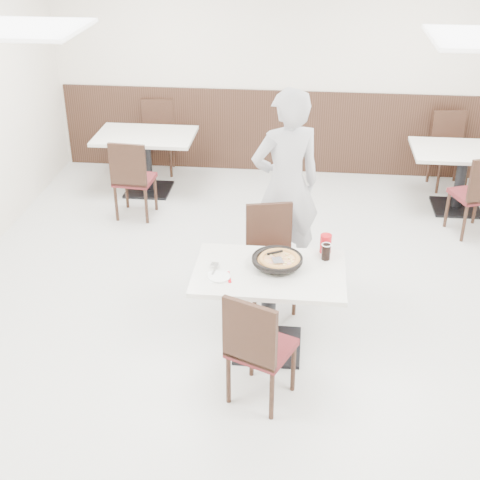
# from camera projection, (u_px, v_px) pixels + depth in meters

# --- Properties ---
(floor) EXTENTS (7.00, 7.00, 0.00)m
(floor) POSITION_uv_depth(u_px,v_px,m) (264.00, 315.00, 6.06)
(floor) COLOR #A7A7A2
(floor) RESTS_ON ground
(wall_back) EXTENTS (6.00, 0.04, 2.80)m
(wall_back) POSITION_uv_depth(u_px,v_px,m) (286.00, 67.00, 8.46)
(wall_back) COLOR silver
(wall_back) RESTS_ON floor
(wainscot_back) EXTENTS (5.90, 0.03, 1.10)m
(wainscot_back) POSITION_uv_depth(u_px,v_px,m) (284.00, 132.00, 8.85)
(wainscot_back) COLOR black
(wainscot_back) RESTS_ON floor
(main_table) EXTENTS (1.26, 0.89, 0.75)m
(main_table) POSITION_uv_depth(u_px,v_px,m) (268.00, 310.00, 5.47)
(main_table) COLOR silver
(main_table) RESTS_ON floor
(chair_near) EXTENTS (0.55, 0.55, 0.95)m
(chair_near) POSITION_uv_depth(u_px,v_px,m) (262.00, 345.00, 4.88)
(chair_near) COLOR black
(chair_near) RESTS_ON floor
(chair_far) EXTENTS (0.50, 0.50, 0.95)m
(chair_far) POSITION_uv_depth(u_px,v_px,m) (272.00, 260.00, 5.98)
(chair_far) COLOR black
(chair_far) RESTS_ON floor
(trivet) EXTENTS (0.12, 0.12, 0.04)m
(trivet) POSITION_uv_depth(u_px,v_px,m) (278.00, 265.00, 5.33)
(trivet) COLOR black
(trivet) RESTS_ON main_table
(pizza_pan) EXTENTS (0.36, 0.36, 0.01)m
(pizza_pan) POSITION_uv_depth(u_px,v_px,m) (277.00, 262.00, 5.32)
(pizza_pan) COLOR black
(pizza_pan) RESTS_ON trivet
(pizza) EXTENTS (0.37, 0.37, 0.02)m
(pizza) POSITION_uv_depth(u_px,v_px,m) (279.00, 261.00, 5.30)
(pizza) COLOR #CB8839
(pizza) RESTS_ON pizza_pan
(pizza_server) EXTENTS (0.10, 0.12, 0.00)m
(pizza_server) POSITION_uv_depth(u_px,v_px,m) (278.00, 260.00, 5.25)
(pizza_server) COLOR silver
(pizza_server) RESTS_ON pizza
(napkin) EXTENTS (0.20, 0.20, 0.00)m
(napkin) POSITION_uv_depth(u_px,v_px,m) (219.00, 277.00, 5.20)
(napkin) COLOR white
(napkin) RESTS_ON main_table
(side_plate) EXTENTS (0.19, 0.19, 0.01)m
(side_plate) POSITION_uv_depth(u_px,v_px,m) (219.00, 277.00, 5.19)
(side_plate) COLOR white
(side_plate) RESTS_ON napkin
(fork) EXTENTS (0.04, 0.17, 0.00)m
(fork) POSITION_uv_depth(u_px,v_px,m) (215.00, 269.00, 5.27)
(fork) COLOR silver
(fork) RESTS_ON side_plate
(cola_glass) EXTENTS (0.08, 0.08, 0.13)m
(cola_glass) POSITION_uv_depth(u_px,v_px,m) (326.00, 252.00, 5.42)
(cola_glass) COLOR black
(cola_glass) RESTS_ON main_table
(red_cup) EXTENTS (0.10, 0.10, 0.16)m
(red_cup) POSITION_uv_depth(u_px,v_px,m) (326.00, 244.00, 5.52)
(red_cup) COLOR red
(red_cup) RESTS_ON main_table
(diner_person) EXTENTS (0.81, 0.69, 1.89)m
(diner_person) POSITION_uv_depth(u_px,v_px,m) (286.00, 186.00, 6.28)
(diner_person) COLOR #BDBCC2
(diner_person) RESTS_ON floor
(bg_table_left) EXTENTS (1.24, 0.87, 0.75)m
(bg_table_left) POSITION_uv_depth(u_px,v_px,m) (147.00, 163.00, 8.33)
(bg_table_left) COLOR silver
(bg_table_left) RESTS_ON floor
(bg_chair_left_near) EXTENTS (0.45, 0.45, 0.95)m
(bg_chair_left_near) POSITION_uv_depth(u_px,v_px,m) (135.00, 178.00, 7.66)
(bg_chair_left_near) COLOR black
(bg_chair_left_near) RESTS_ON floor
(bg_chair_left_far) EXTENTS (0.46, 0.46, 0.95)m
(bg_chair_left_far) POSITION_uv_depth(u_px,v_px,m) (157.00, 138.00, 8.84)
(bg_chair_left_far) COLOR black
(bg_chair_left_far) RESTS_ON floor
(bg_table_right) EXTENTS (1.23, 0.85, 0.75)m
(bg_table_right) POSITION_uv_depth(u_px,v_px,m) (460.00, 180.00, 7.86)
(bg_table_right) COLOR silver
(bg_table_right) RESTS_ON floor
(bg_chair_right_near) EXTENTS (0.54, 0.54, 0.95)m
(bg_chair_right_near) POSITION_uv_depth(u_px,v_px,m) (474.00, 193.00, 7.28)
(bg_chair_right_near) COLOR black
(bg_chair_right_near) RESTS_ON floor
(bg_chair_right_far) EXTENTS (0.49, 0.49, 0.95)m
(bg_chair_right_far) POSITION_uv_depth(u_px,v_px,m) (450.00, 152.00, 8.39)
(bg_chair_right_far) COLOR black
(bg_chair_right_far) RESTS_ON floor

